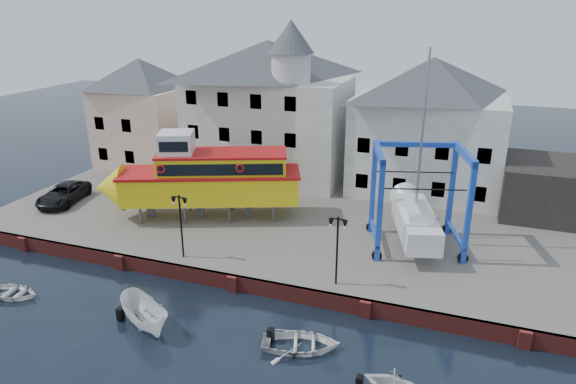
% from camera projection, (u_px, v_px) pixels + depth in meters
% --- Properties ---
extents(ground, '(140.00, 140.00, 0.00)m').
position_uv_depth(ground, '(233.00, 291.00, 30.69)').
color(ground, black).
rests_on(ground, ground).
extents(hardstanding, '(44.00, 22.00, 1.00)m').
position_uv_depth(hardstanding, '(293.00, 216.00, 40.24)').
color(hardstanding, '#605B55').
rests_on(hardstanding, ground).
extents(quay_wall, '(44.00, 0.47, 1.00)m').
position_uv_depth(quay_wall, '(233.00, 283.00, 30.61)').
color(quay_wall, maroon).
rests_on(quay_wall, ground).
extents(building_pink, '(8.00, 7.00, 10.30)m').
position_uv_depth(building_pink, '(143.00, 112.00, 50.15)').
color(building_pink, beige).
rests_on(building_pink, hardstanding).
extents(building_white_main, '(14.00, 8.30, 14.00)m').
position_uv_depth(building_white_main, '(269.00, 108.00, 45.94)').
color(building_white_main, beige).
rests_on(building_white_main, hardstanding).
extents(building_white_right, '(12.00, 8.00, 11.20)m').
position_uv_depth(building_white_right, '(428.00, 127.00, 42.35)').
color(building_white_right, beige).
rests_on(building_white_right, hardstanding).
extents(shed_dark, '(8.00, 7.00, 4.00)m').
position_uv_depth(shed_dark, '(557.00, 189.00, 38.67)').
color(shed_dark, black).
rests_on(shed_dark, hardstanding).
extents(lamp_post_left, '(1.12, 0.32, 4.20)m').
position_uv_depth(lamp_post_left, '(180.00, 211.00, 31.57)').
color(lamp_post_left, black).
rests_on(lamp_post_left, hardstanding).
extents(lamp_post_right, '(1.12, 0.32, 4.20)m').
position_uv_depth(lamp_post_right, '(338.00, 234.00, 28.41)').
color(lamp_post_right, black).
rests_on(lamp_post_right, hardstanding).
extents(tour_boat, '(15.28, 8.86, 6.54)m').
position_uv_depth(tour_boat, '(198.00, 178.00, 37.77)').
color(tour_boat, '#59595E').
rests_on(tour_boat, hardstanding).
extents(travel_lift, '(6.99, 8.70, 12.75)m').
position_uv_depth(travel_lift, '(414.00, 212.00, 34.08)').
color(travel_lift, '#103FB8').
rests_on(travel_lift, hardstanding).
extents(van, '(3.50, 5.70, 1.48)m').
position_uv_depth(van, '(63.00, 194.00, 41.32)').
color(van, black).
rests_on(van, hardstanding).
extents(motorboat_a, '(4.55, 3.67, 1.68)m').
position_uv_depth(motorboat_a, '(146.00, 326.00, 27.35)').
color(motorboat_a, white).
rests_on(motorboat_a, ground).
extents(motorboat_b, '(4.59, 3.82, 0.82)m').
position_uv_depth(motorboat_b, '(300.00, 348.00, 25.59)').
color(motorboat_b, white).
rests_on(motorboat_b, ground).
extents(motorboat_d, '(3.56, 2.74, 0.68)m').
position_uv_depth(motorboat_d, '(12.00, 296.00, 30.16)').
color(motorboat_d, white).
rests_on(motorboat_d, ground).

